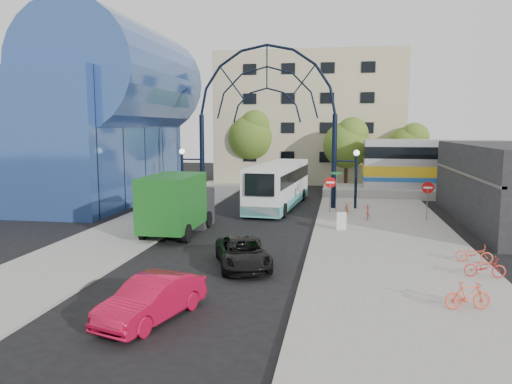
% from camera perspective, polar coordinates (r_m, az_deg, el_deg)
% --- Properties ---
extents(ground, '(120.00, 120.00, 0.00)m').
position_cam_1_polar(ground, '(24.36, -3.67, -6.98)').
color(ground, black).
rests_on(ground, ground).
extents(sidewalk_east, '(8.00, 56.00, 0.12)m').
position_cam_1_polar(sidewalk_east, '(27.73, 14.71, -5.30)').
color(sidewalk_east, gray).
rests_on(sidewalk_east, ground).
extents(plaza_west, '(5.00, 50.00, 0.12)m').
position_cam_1_polar(plaza_west, '(31.90, -12.61, -3.59)').
color(plaza_west, gray).
rests_on(plaza_west, ground).
extents(gateway_arch, '(13.64, 0.44, 12.10)m').
position_cam_1_polar(gateway_arch, '(37.44, 1.25, 11.25)').
color(gateway_arch, black).
rests_on(gateway_arch, ground).
extents(stop_sign, '(0.80, 0.07, 2.50)m').
position_cam_1_polar(stop_sign, '(35.19, 8.49, 0.72)').
color(stop_sign, slate).
rests_on(stop_sign, sidewalk_east).
extents(do_not_enter_sign, '(0.76, 0.07, 2.48)m').
position_cam_1_polar(do_not_enter_sign, '(33.66, 19.03, 0.06)').
color(do_not_enter_sign, slate).
rests_on(do_not_enter_sign, sidewalk_east).
extents(street_name_sign, '(0.70, 0.70, 2.80)m').
position_cam_1_polar(street_name_sign, '(35.77, 9.16, 1.03)').
color(street_name_sign, slate).
rests_on(street_name_sign, sidewalk_east).
extents(sandwich_board, '(0.55, 0.61, 0.99)m').
position_cam_1_polar(sandwich_board, '(29.41, 9.75, -3.09)').
color(sandwich_board, white).
rests_on(sandwich_board, sidewalk_east).
extents(transit_hall, '(16.50, 18.00, 14.50)m').
position_cam_1_polar(transit_hall, '(43.27, -19.23, 7.87)').
color(transit_hall, '#2E4D8E').
rests_on(transit_hall, ground).
extents(commercial_block_east, '(6.00, 16.00, 5.00)m').
position_cam_1_polar(commercial_block_east, '(34.78, 27.21, 0.74)').
color(commercial_block_east, black).
rests_on(commercial_block_east, ground).
extents(apartment_block, '(20.00, 12.10, 14.00)m').
position_cam_1_polar(apartment_block, '(58.04, 6.28, 8.31)').
color(apartment_block, tan).
rests_on(apartment_block, ground).
extents(tree_north_a, '(4.48, 4.48, 7.00)m').
position_cam_1_polar(tree_north_a, '(48.91, 10.45, 5.60)').
color(tree_north_a, '#382314').
rests_on(tree_north_a, ground).
extents(tree_north_b, '(5.12, 5.12, 8.00)m').
position_cam_1_polar(tree_north_b, '(53.71, -0.38, 6.58)').
color(tree_north_b, '#382314').
rests_on(tree_north_b, ground).
extents(tree_north_c, '(4.16, 4.16, 6.50)m').
position_cam_1_polar(tree_north_c, '(51.34, 17.15, 5.11)').
color(tree_north_c, '#382314').
rests_on(tree_north_c, ground).
extents(city_bus, '(3.66, 12.25, 3.32)m').
position_cam_1_polar(city_bus, '(37.91, 2.61, 0.87)').
color(city_bus, silver).
rests_on(city_bus, ground).
extents(green_truck, '(2.73, 6.86, 3.44)m').
position_cam_1_polar(green_truck, '(28.71, -8.88, -1.35)').
color(green_truck, black).
rests_on(green_truck, ground).
extents(black_suv, '(3.43, 4.95, 1.26)m').
position_cam_1_polar(black_suv, '(21.80, -1.52, -6.98)').
color(black_suv, black).
rests_on(black_suv, ground).
extents(red_sedan, '(2.61, 4.42, 1.38)m').
position_cam_1_polar(red_sedan, '(16.37, -11.83, -11.86)').
color(red_sedan, '#AF0A2C').
rests_on(red_sedan, ground).
extents(bike_near_a, '(0.59, 1.57, 0.82)m').
position_cam_1_polar(bike_near_a, '(35.20, 10.36, -1.73)').
color(bike_near_a, '#DC5E2C').
rests_on(bike_near_a, sidewalk_east).
extents(bike_near_b, '(0.50, 1.60, 0.96)m').
position_cam_1_polar(bike_near_b, '(33.11, 12.65, -2.24)').
color(bike_near_b, red).
rests_on(bike_near_b, sidewalk_east).
extents(bike_far_a, '(1.61, 0.83, 0.81)m').
position_cam_1_polar(bike_far_a, '(24.09, 23.67, -6.47)').
color(bike_far_a, '#F05530').
rests_on(bike_far_a, sidewalk_east).
extents(bike_far_b, '(1.58, 0.74, 0.92)m').
position_cam_1_polar(bike_far_b, '(18.03, 23.06, -10.85)').
color(bike_far_b, '#EA492E').
rests_on(bike_far_b, sidewalk_east).
extents(bike_far_c, '(1.59, 0.59, 0.83)m').
position_cam_1_polar(bike_far_c, '(22.00, 24.70, -7.79)').
color(bike_far_c, red).
rests_on(bike_far_c, sidewalk_east).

